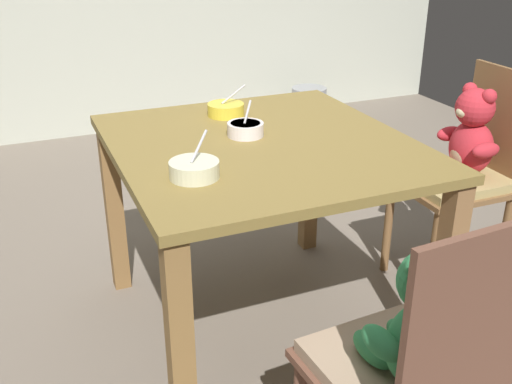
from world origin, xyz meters
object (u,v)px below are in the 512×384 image
Objects in this scene: teddy_chair_near_front at (415,357)px; porridge_bowl_yellow_far_center at (226,109)px; porridge_bowl_cream_near_left at (194,169)px; metal_pail at (309,106)px; teddy_chair_near_right at (465,158)px; dining_table at (262,174)px; porridge_bowl_white_center at (245,129)px.

teddy_chair_near_front reaches higher than porridge_bowl_yellow_far_center.
metal_pail is (1.61, 2.36, -0.63)m from porridge_bowl_cream_near_left.
teddy_chair_near_right reaches higher than metal_pail.
teddy_chair_near_right reaches higher than dining_table.
porridge_bowl_yellow_far_center is 1.02× the size of porridge_bowl_cream_near_left.
metal_pail is (0.43, 2.16, -0.41)m from teddy_chair_near_right.
porridge_bowl_yellow_far_center is (0.02, 0.25, -0.00)m from porridge_bowl_white_center.
porridge_bowl_yellow_far_center is (0.01, 1.23, 0.22)m from teddy_chair_near_front.
teddy_chair_near_front is at bearing -113.52° from metal_pail.
porridge_bowl_white_center is (-0.01, 0.98, 0.22)m from teddy_chair_near_front.
teddy_chair_near_front reaches higher than teddy_chair_near_right.
teddy_chair_near_front is at bearing -89.60° from porridge_bowl_white_center.
porridge_bowl_cream_near_left is at bearing 17.89° from teddy_chair_near_front.
porridge_bowl_white_center is at bearing -3.34° from teddy_chair_near_front.
porridge_bowl_yellow_far_center is at bearing 91.79° from dining_table.
teddy_chair_near_right reaches higher than porridge_bowl_cream_near_left.
teddy_chair_near_front is at bearing -91.38° from dining_table.
teddy_chair_near_front is at bearing -68.37° from porridge_bowl_cream_near_left.
dining_table is 1.12× the size of teddy_chair_near_front.
porridge_bowl_cream_near_left is (-0.29, -0.53, 0.00)m from porridge_bowl_yellow_far_center.
porridge_bowl_yellow_far_center is 0.54× the size of metal_pail.
porridge_bowl_cream_near_left is (-0.30, -0.21, 0.14)m from dining_table.
dining_table is at bearing -121.34° from metal_pail.
teddy_chair_near_right is 7.18× the size of porridge_bowl_white_center.
teddy_chair_near_right is at bearing -5.13° from porridge_bowl_white_center.
dining_table is at bearing -68.97° from porridge_bowl_white_center.
dining_table is 0.39m from porridge_bowl_cream_near_left.
dining_table is 0.88m from teddy_chair_near_right.
dining_table is 8.29× the size of porridge_bowl_white_center.
teddy_chair_near_front is (-0.02, -0.91, -0.08)m from dining_table.
porridge_bowl_cream_near_left is (-0.27, -0.28, 0.00)m from porridge_bowl_white_center.
teddy_chair_near_right reaches higher than porridge_bowl_yellow_far_center.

